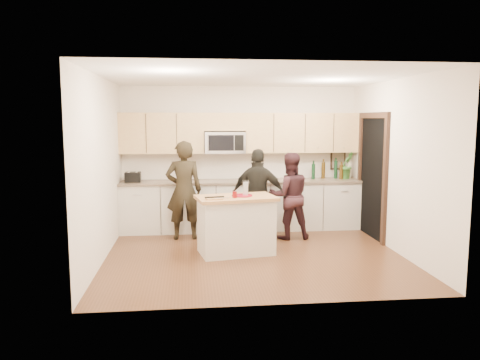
{
  "coord_description": "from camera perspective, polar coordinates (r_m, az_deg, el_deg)",
  "views": [
    {
      "loc": [
        -0.96,
        -6.98,
        2.07
      ],
      "look_at": [
        -0.18,
        0.35,
        1.12
      ],
      "focal_mm": 35.0,
      "sensor_mm": 36.0,
      "label": 1
    }
  ],
  "objects": [
    {
      "name": "bottle_cluster",
      "position": [
        9.2,
        11.31,
        1.31
      ],
      "size": [
        0.78,
        0.23,
        0.4
      ],
      "color": "black",
      "rests_on": "back_cabinetry"
    },
    {
      "name": "dish_towel",
      "position": [
        8.57,
        -5.98,
        -1.21
      ],
      "size": [
        0.34,
        0.6,
        0.48
      ],
      "color": "white",
      "rests_on": "ground"
    },
    {
      "name": "toaster",
      "position": [
        8.77,
        -12.93,
        0.35
      ],
      "size": [
        0.28,
        0.23,
        0.18
      ],
      "color": "black",
      "rests_on": "back_cabinetry"
    },
    {
      "name": "upper_cabinetry",
      "position": [
        8.87,
        0.32,
        5.88
      ],
      "size": [
        4.5,
        0.33,
        0.75
      ],
      "color": "tan",
      "rests_on": "ground"
    },
    {
      "name": "island",
      "position": [
        7.29,
        -0.5,
        -5.47
      ],
      "size": [
        1.3,
        0.9,
        0.9
      ],
      "rotation": [
        0.0,
        0.0,
        0.17
      ],
      "color": "beige",
      "rests_on": "ground"
    },
    {
      "name": "drink_glass",
      "position": [
        7.06,
        -0.65,
        -1.79
      ],
      "size": [
        0.07,
        0.07,
        0.1
      ],
      "primitive_type": "cylinder",
      "color": "maroon",
      "rests_on": "island"
    },
    {
      "name": "woman_center",
      "position": [
        8.18,
        6.03,
        -1.94
      ],
      "size": [
        0.75,
        0.6,
        1.51
      ],
      "primitive_type": "imported",
      "rotation": [
        0.0,
        0.0,
        3.18
      ],
      "color": "black",
      "rests_on": "ground"
    },
    {
      "name": "microwave",
      "position": [
        8.81,
        -1.88,
        4.61
      ],
      "size": [
        0.76,
        0.41,
        0.4
      ],
      "color": "silver",
      "rests_on": "ground"
    },
    {
      "name": "back_cabinetry",
      "position": [
        8.86,
        0.2,
        -3.05
      ],
      "size": [
        4.5,
        0.66,
        0.94
      ],
      "color": "beige",
      "rests_on": "ground"
    },
    {
      "name": "box_grater",
      "position": [
        7.27,
        0.67,
        -0.88
      ],
      "size": [
        0.09,
        0.06,
        0.22
      ],
      "color": "silver",
      "rests_on": "red_plate"
    },
    {
      "name": "cutting_board",
      "position": [
        6.96,
        -3.18,
        -2.28
      ],
      "size": [
        0.26,
        0.22,
        0.02
      ],
      "primitive_type": "cube",
      "rotation": [
        0.0,
        0.0,
        0.17
      ],
      "color": "#A87446",
      "rests_on": "island"
    },
    {
      "name": "floor",
      "position": [
        7.34,
        1.67,
        -9.05
      ],
      "size": [
        4.5,
        4.5,
        0.0
      ],
      "primitive_type": "plane",
      "color": "#512F1B",
      "rests_on": "ground"
    },
    {
      "name": "tongs",
      "position": [
        6.98,
        -3.13,
        -2.09
      ],
      "size": [
        0.29,
        0.08,
        0.02
      ],
      "primitive_type": "cube",
      "rotation": [
        0.0,
        0.0,
        0.17
      ],
      "color": "black",
      "rests_on": "cutting_board"
    },
    {
      "name": "doorway",
      "position": [
        8.55,
        15.85,
        0.93
      ],
      "size": [
        0.06,
        1.25,
        2.2
      ],
      "color": "black",
      "rests_on": "ground"
    },
    {
      "name": "framed_picture",
      "position": [
        9.45,
        11.85,
        2.39
      ],
      "size": [
        0.3,
        0.03,
        0.38
      ],
      "color": "black",
      "rests_on": "ground"
    },
    {
      "name": "red_plate",
      "position": [
        7.24,
        0.25,
        -1.9
      ],
      "size": [
        0.32,
        0.32,
        0.02
      ],
      "primitive_type": "cylinder",
      "color": "maroon",
      "rests_on": "island"
    },
    {
      "name": "orchid",
      "position": [
        9.24,
        12.88,
        1.8
      ],
      "size": [
        0.35,
        0.32,
        0.54
      ],
      "primitive_type": "imported",
      "rotation": [
        0.0,
        0.0,
        0.32
      ],
      "color": "#3C7830",
      "rests_on": "back_cabinetry"
    },
    {
      "name": "woman_right",
      "position": [
        8.04,
        2.26,
        -1.82
      ],
      "size": [
        1.0,
        0.64,
        1.58
      ],
      "primitive_type": "imported",
      "rotation": [
        0.0,
        0.0,
        2.85
      ],
      "color": "black",
      "rests_on": "ground"
    },
    {
      "name": "knife",
      "position": [
        6.95,
        -2.21,
        -2.18
      ],
      "size": [
        0.22,
        0.06,
        0.01
      ],
      "primitive_type": "cube",
      "rotation": [
        0.0,
        0.0,
        0.17
      ],
      "color": "silver",
      "rests_on": "cutting_board"
    },
    {
      "name": "woman_left",
      "position": [
        8.15,
        -6.85,
        -1.26
      ],
      "size": [
        0.64,
        0.43,
        1.72
      ],
      "primitive_type": "imported",
      "rotation": [
        0.0,
        0.0,
        3.18
      ],
      "color": "black",
      "rests_on": "ground"
    },
    {
      "name": "room_shell",
      "position": [
        7.05,
        1.73,
        4.57
      ],
      "size": [
        4.52,
        4.02,
        2.71
      ],
      "color": "beige",
      "rests_on": "ground"
    }
  ]
}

